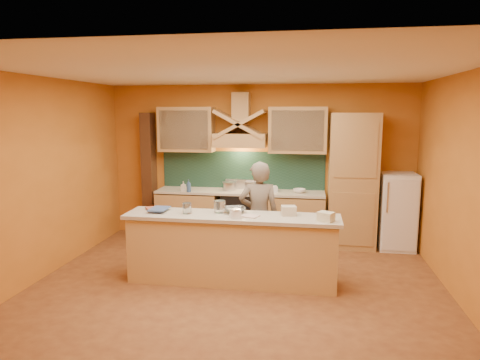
% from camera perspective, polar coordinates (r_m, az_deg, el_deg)
% --- Properties ---
extents(floor, '(5.50, 5.00, 0.01)m').
position_cam_1_polar(floor, '(5.77, -0.64, -14.57)').
color(floor, brown).
rests_on(floor, ground).
extents(ceiling, '(5.50, 5.00, 0.01)m').
position_cam_1_polar(ceiling, '(5.31, -0.70, 14.32)').
color(ceiling, white).
rests_on(ceiling, wall_back).
extents(wall_back, '(5.50, 0.02, 2.80)m').
position_cam_1_polar(wall_back, '(7.81, 2.50, 2.35)').
color(wall_back, '#C77426').
rests_on(wall_back, floor).
extents(wall_front, '(5.50, 0.02, 2.80)m').
position_cam_1_polar(wall_front, '(3.00, -9.05, -8.79)').
color(wall_front, '#C77426').
rests_on(wall_front, floor).
extents(wall_left, '(0.02, 5.00, 2.80)m').
position_cam_1_polar(wall_left, '(6.43, -25.57, 0.01)').
color(wall_left, '#C77426').
rests_on(wall_left, floor).
extents(wall_right, '(0.02, 5.00, 2.80)m').
position_cam_1_polar(wall_right, '(5.60, 28.29, -1.43)').
color(wall_right, '#C77426').
rests_on(wall_right, floor).
extents(base_cabinet_left, '(1.10, 0.60, 0.86)m').
position_cam_1_polar(base_cabinet_left, '(7.94, -6.83, -4.71)').
color(base_cabinet_left, tan).
rests_on(base_cabinet_left, floor).
extents(base_cabinet_right, '(1.10, 0.60, 0.86)m').
position_cam_1_polar(base_cabinet_right, '(7.65, 7.05, -5.26)').
color(base_cabinet_right, tan).
rests_on(base_cabinet_right, floor).
extents(counter_top, '(3.00, 0.62, 0.04)m').
position_cam_1_polar(counter_top, '(7.64, -0.02, -1.60)').
color(counter_top, beige).
rests_on(counter_top, base_cabinet_left).
extents(stove, '(0.60, 0.58, 0.90)m').
position_cam_1_polar(stove, '(7.73, -0.02, -4.87)').
color(stove, black).
rests_on(stove, floor).
extents(backsplash, '(3.00, 0.03, 0.70)m').
position_cam_1_polar(backsplash, '(7.86, 0.31, 1.29)').
color(backsplash, '#173329').
rests_on(backsplash, wall_back).
extents(range_hood, '(0.92, 0.50, 0.24)m').
position_cam_1_polar(range_hood, '(7.57, 0.04, 5.33)').
color(range_hood, tan).
rests_on(range_hood, wall_back).
extents(hood_chimney, '(0.30, 0.30, 0.50)m').
position_cam_1_polar(hood_chimney, '(7.65, 0.16, 9.72)').
color(hood_chimney, tan).
rests_on(hood_chimney, wall_back).
extents(upper_cabinet_left, '(1.00, 0.35, 0.80)m').
position_cam_1_polar(upper_cabinet_left, '(7.86, -7.14, 6.71)').
color(upper_cabinet_left, tan).
rests_on(upper_cabinet_left, wall_back).
extents(upper_cabinet_right, '(1.00, 0.35, 0.80)m').
position_cam_1_polar(upper_cabinet_right, '(7.54, 7.70, 6.61)').
color(upper_cabinet_right, tan).
rests_on(upper_cabinet_right, wall_back).
extents(pantry_column, '(0.80, 0.60, 2.30)m').
position_cam_1_polar(pantry_column, '(7.53, 14.77, -0.12)').
color(pantry_column, tan).
rests_on(pantry_column, floor).
extents(fridge, '(0.58, 0.60, 1.30)m').
position_cam_1_polar(fridge, '(7.73, 20.17, -3.92)').
color(fridge, white).
rests_on(fridge, floor).
extents(trim_column_left, '(0.20, 0.30, 2.30)m').
position_cam_1_polar(trim_column_left, '(8.20, -12.01, 0.71)').
color(trim_column_left, '#472816').
rests_on(trim_column_left, floor).
extents(island_body, '(2.80, 0.55, 0.88)m').
position_cam_1_polar(island_body, '(5.90, -1.11, -9.43)').
color(island_body, tan).
rests_on(island_body, floor).
extents(island_top, '(2.90, 0.62, 0.05)m').
position_cam_1_polar(island_top, '(5.77, -1.12, -4.91)').
color(island_top, beige).
rests_on(island_top, island_body).
extents(person, '(0.63, 0.46, 1.61)m').
position_cam_1_polar(person, '(6.28, 2.53, -4.82)').
color(person, '#70665B').
rests_on(person, floor).
extents(pot_large, '(0.27, 0.27, 0.15)m').
position_cam_1_polar(pot_large, '(7.68, -1.42, -0.97)').
color(pot_large, silver).
rests_on(pot_large, stove).
extents(pot_small, '(0.22, 0.22, 0.13)m').
position_cam_1_polar(pot_small, '(7.73, 1.41, -0.99)').
color(pot_small, silver).
rests_on(pot_small, stove).
extents(soap_bottle_a, '(0.08, 0.08, 0.17)m').
position_cam_1_polar(soap_bottle_a, '(7.68, -7.55, -0.82)').
color(soap_bottle_a, beige).
rests_on(soap_bottle_a, counter_top).
extents(soap_bottle_b, '(0.12, 0.12, 0.22)m').
position_cam_1_polar(soap_bottle_b, '(7.55, -6.86, -0.78)').
color(soap_bottle_b, '#315187').
rests_on(soap_bottle_b, counter_top).
extents(bowl_back, '(0.25, 0.25, 0.07)m').
position_cam_1_polar(bowl_back, '(7.52, 7.90, -1.43)').
color(bowl_back, silver).
rests_on(bowl_back, counter_top).
extents(dish_rack, '(0.29, 0.25, 0.09)m').
position_cam_1_polar(dish_rack, '(7.60, 4.03, -1.18)').
color(dish_rack, silver).
rests_on(dish_rack, counter_top).
extents(book_lower, '(0.33, 0.35, 0.03)m').
position_cam_1_polar(book_lower, '(6.14, -12.29, -3.89)').
color(book_lower, '#A4503A').
rests_on(book_lower, island_top).
extents(book_upper, '(0.24, 0.33, 0.02)m').
position_cam_1_polar(book_upper, '(6.10, -11.76, -3.77)').
color(book_upper, '#3C5485').
rests_on(book_upper, island_top).
extents(jar_large, '(0.18, 0.18, 0.17)m').
position_cam_1_polar(jar_large, '(5.89, -2.73, -3.56)').
color(jar_large, white).
rests_on(jar_large, island_top).
extents(jar_small, '(0.15, 0.15, 0.15)m').
position_cam_1_polar(jar_small, '(5.87, -7.08, -3.76)').
color(jar_small, silver).
rests_on(jar_small, island_top).
extents(kitchen_scale, '(0.17, 0.17, 0.11)m').
position_cam_1_polar(kitchen_scale, '(5.58, -0.60, -4.57)').
color(kitchen_scale, white).
rests_on(kitchen_scale, island_top).
extents(mixing_bowl, '(0.38, 0.38, 0.08)m').
position_cam_1_polar(mixing_bowl, '(5.88, -0.72, -4.02)').
color(mixing_bowl, white).
rests_on(mixing_bowl, island_top).
extents(cloth, '(0.27, 0.23, 0.02)m').
position_cam_1_polar(cloth, '(5.67, 1.32, -4.82)').
color(cloth, beige).
rests_on(cloth, island_top).
extents(grocery_bag_a, '(0.22, 0.19, 0.13)m').
position_cam_1_polar(grocery_bag_a, '(5.77, 6.50, -4.08)').
color(grocery_bag_a, beige).
rests_on(grocery_bag_a, island_top).
extents(grocery_bag_b, '(0.24, 0.22, 0.12)m').
position_cam_1_polar(grocery_bag_b, '(5.53, 11.38, -4.81)').
color(grocery_bag_b, beige).
rests_on(grocery_bag_b, island_top).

